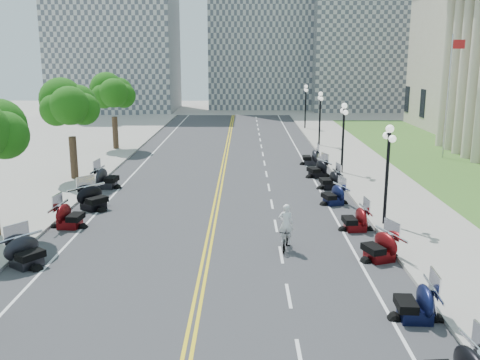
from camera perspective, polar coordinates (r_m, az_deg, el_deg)
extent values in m
plane|color=gray|center=(23.18, -3.59, -7.95)|extent=(160.00, 160.00, 0.00)
cube|color=#333335|center=(32.69, -2.37, -1.63)|extent=(16.00, 90.00, 0.01)
cube|color=yellow|center=(32.69, -2.58, -1.61)|extent=(0.12, 90.00, 0.00)
cube|color=yellow|center=(32.68, -2.16, -1.62)|extent=(0.12, 90.00, 0.00)
cube|color=white|center=(32.99, 8.81, -1.62)|extent=(0.12, 90.00, 0.00)
cube|color=white|center=(33.62, -13.33, -1.55)|extent=(0.12, 90.00, 0.00)
cube|color=white|center=(15.99, 6.41, -18.30)|extent=(0.12, 2.00, 0.00)
cube|color=white|center=(19.50, 5.21, -12.17)|extent=(0.12, 2.00, 0.00)
cube|color=white|center=(23.17, 4.41, -7.94)|extent=(0.12, 2.00, 0.00)
cube|color=white|center=(26.93, 3.84, -4.88)|extent=(0.12, 2.00, 0.00)
cube|color=white|center=(30.75, 3.42, -2.58)|extent=(0.12, 2.00, 0.00)
cube|color=white|center=(34.62, 3.09, -0.78)|extent=(0.12, 2.00, 0.00)
cube|color=white|center=(38.51, 2.83, 0.65)|extent=(0.12, 2.00, 0.00)
cube|color=white|center=(42.42, 2.62, 1.82)|extent=(0.12, 2.00, 0.00)
cube|color=white|center=(46.35, 2.44, 2.79)|extent=(0.12, 2.00, 0.00)
cube|color=white|center=(50.28, 2.29, 3.61)|extent=(0.12, 2.00, 0.00)
cube|color=white|center=(54.23, 2.16, 4.31)|extent=(0.12, 2.00, 0.00)
cube|color=white|center=(58.19, 2.05, 4.91)|extent=(0.12, 2.00, 0.00)
cube|color=white|center=(62.15, 1.96, 5.44)|extent=(0.12, 2.00, 0.00)
cube|color=white|center=(66.11, 1.87, 5.91)|extent=(0.12, 2.00, 0.00)
cube|color=white|center=(70.08, 1.79, 6.32)|extent=(0.12, 2.00, 0.00)
cube|color=white|center=(74.05, 1.73, 6.69)|extent=(0.12, 2.00, 0.00)
cube|color=#9E9991|center=(33.81, 15.71, -1.49)|extent=(5.00, 90.00, 0.15)
cube|color=#9E9991|center=(34.81, -19.91, -1.38)|extent=(5.00, 90.00, 0.15)
cube|color=#356023|center=(43.43, 21.94, 1.19)|extent=(9.00, 60.00, 0.10)
cube|color=gray|center=(85.97, -13.21, 15.92)|extent=(18.00, 14.00, 26.00)
cube|color=gray|center=(89.84, 2.11, 17.39)|extent=(16.00, 12.00, 30.00)
cube|color=gray|center=(88.97, 14.20, 14.48)|extent=(20.00, 14.00, 22.00)
imported|color=#A51414|center=(23.57, 4.88, -6.34)|extent=(0.77, 1.69, 0.98)
imported|color=white|center=(23.15, 4.95, -3.16)|extent=(0.64, 0.42, 1.75)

